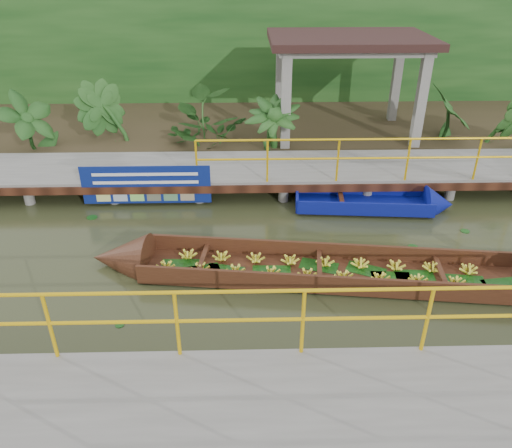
{
  "coord_description": "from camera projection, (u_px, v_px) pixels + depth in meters",
  "views": [
    {
      "loc": [
        0.08,
        -7.96,
        5.35
      ],
      "look_at": [
        0.29,
        0.5,
        0.6
      ],
      "focal_mm": 35.0,
      "sensor_mm": 36.0,
      "label": 1
    }
  ],
  "objects": [
    {
      "name": "moored_blue_boat",
      "position": [
        400.0,
        204.0,
        11.45
      ],
      "size": [
        3.64,
        1.22,
        0.85
      ],
      "rotation": [
        0.0,
        0.0,
        -0.08
      ],
      "color": "navy",
      "rests_on": "ground"
    },
    {
      "name": "vendor_boat",
      "position": [
        398.0,
        269.0,
        8.96
      ],
      "size": [
        10.77,
        2.33,
        2.31
      ],
      "rotation": [
        0.0,
        0.0,
        -0.12
      ],
      "color": "#361A0E",
      "rests_on": "ground"
    },
    {
      "name": "tropical_plants",
      "position": [
        262.0,
        119.0,
        13.61
      ],
      "size": [
        14.17,
        1.17,
        1.46
      ],
      "color": "#143E14",
      "rests_on": "ground"
    },
    {
      "name": "ground",
      "position": [
        242.0,
        264.0,
        9.56
      ],
      "size": [
        80.0,
        80.0,
        0.0
      ],
      "primitive_type": "plane",
      "color": "#282E17",
      "rests_on": "ground"
    },
    {
      "name": "land_strip",
      "position": [
        241.0,
        128.0,
        15.98
      ],
      "size": [
        30.0,
        8.0,
        0.45
      ],
      "primitive_type": "cube",
      "color": "#372E1B",
      "rests_on": "ground"
    },
    {
      "name": "blue_banner",
      "position": [
        146.0,
        185.0,
        11.4
      ],
      "size": [
        2.95,
        0.04,
        0.92
      ],
      "color": "navy",
      "rests_on": "ground"
    },
    {
      "name": "pavilion",
      "position": [
        349.0,
        50.0,
        13.73
      ],
      "size": [
        4.4,
        3.0,
        3.0
      ],
      "color": "slate",
      "rests_on": "ground"
    },
    {
      "name": "far_dock",
      "position": [
        242.0,
        170.0,
        12.31
      ],
      "size": [
        16.0,
        2.06,
        1.66
      ],
      "color": "slate",
      "rests_on": "ground"
    },
    {
      "name": "foliage_backdrop",
      "position": [
        241.0,
        55.0,
        17.29
      ],
      "size": [
        30.0,
        0.8,
        4.0
      ],
      "primitive_type": "cube",
      "color": "#143E14",
      "rests_on": "ground"
    },
    {
      "name": "near_dock",
      "position": [
        327.0,
        444.0,
        5.77
      ],
      "size": [
        18.0,
        2.4,
        1.73
      ],
      "color": "slate",
      "rests_on": "ground"
    }
  ]
}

